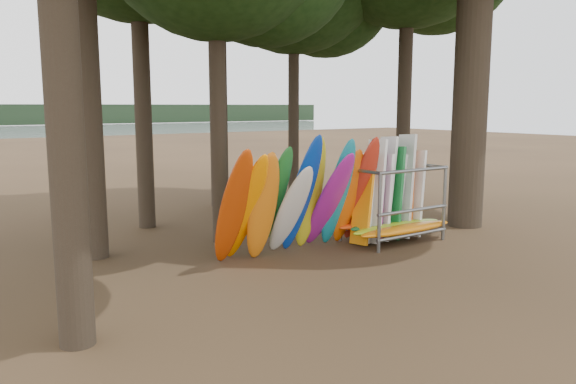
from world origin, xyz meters
TOP-DOWN VIEW (x-y plane):
  - ground at (0.00, 0.00)m, footprint 120.00×120.00m
  - lake at (0.00, 60.00)m, footprint 160.00×160.00m
  - kayak_row at (-1.00, 0.50)m, footprint 4.67×1.97m
  - storage_rack at (1.85, 0.27)m, footprint 3.21×1.59m

SIDE VIEW (x-z plane):
  - ground at x=0.00m, z-range 0.00..0.00m
  - lake at x=0.00m, z-range 0.00..0.00m
  - storage_rack at x=1.85m, z-range -0.47..2.41m
  - kayak_row at x=-1.00m, z-range -0.20..2.91m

